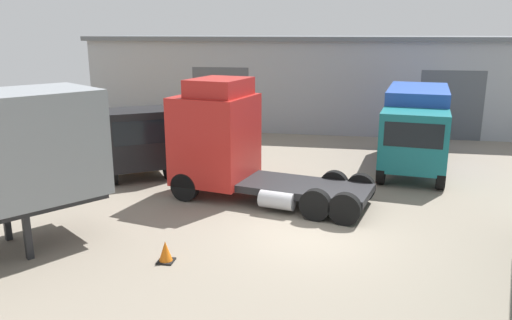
# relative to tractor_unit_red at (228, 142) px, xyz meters

# --- Properties ---
(ground_plane) EXTENTS (60.00, 60.00, 0.00)m
(ground_plane) POSITION_rel_tractor_unit_red_xyz_m (3.07, -3.04, -1.89)
(ground_plane) COLOR gray
(warehouse_building) EXTENTS (28.41, 6.69, 5.25)m
(warehouse_building) POSITION_rel_tractor_unit_red_xyz_m (3.07, 14.05, 0.75)
(warehouse_building) COLOR #93999E
(warehouse_building) RESTS_ON ground_plane
(tractor_unit_red) EXTENTS (6.93, 3.90, 4.03)m
(tractor_unit_red) POSITION_rel_tractor_unit_red_xyz_m (0.00, 0.00, 0.00)
(tractor_unit_red) COLOR red
(tractor_unit_red) RESTS_ON ground_plane
(flatbed_truck_black) EXTENTS (6.65, 8.43, 2.68)m
(flatbed_truck_black) POSITION_rel_tractor_unit_red_xyz_m (-4.65, 2.54, -0.62)
(flatbed_truck_black) COLOR black
(flatbed_truck_black) RESTS_ON ground_plane
(box_truck_teal) EXTENTS (3.35, 6.99, 3.24)m
(box_truck_teal) POSITION_rel_tractor_unit_red_xyz_m (6.74, 5.11, -0.05)
(box_truck_teal) COLOR #197075
(box_truck_teal) RESTS_ON ground_plane
(traffic_cone) EXTENTS (0.40, 0.40, 0.55)m
(traffic_cone) POSITION_rel_tractor_unit_red_xyz_m (-0.35, -5.33, -1.63)
(traffic_cone) COLOR black
(traffic_cone) RESTS_ON ground_plane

